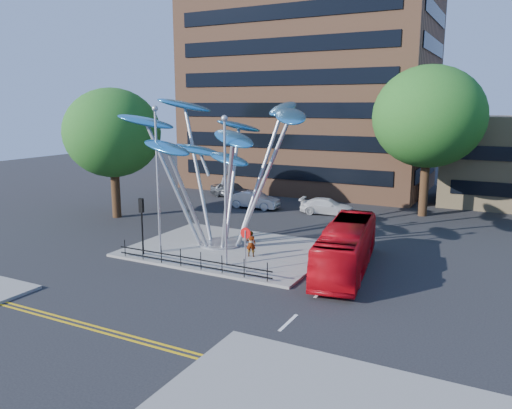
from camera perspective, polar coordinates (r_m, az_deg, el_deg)
The scene contains 18 objects.
ground at distance 26.15m, azimuth -7.77°, elevation -8.87°, with size 120.00×120.00×0.00m, color black.
traffic_island at distance 31.43m, azimuth -2.97°, elevation -5.15°, with size 12.00×9.00×0.15m, color slate.
double_yellow_near at distance 21.91m, azimuth -17.06°, elevation -13.38°, with size 40.00×0.12×0.01m, color gold.
double_yellow_far at distance 21.72m, azimuth -17.63°, elevation -13.65°, with size 40.00×0.12×0.01m, color gold.
brick_tower at distance 56.12m, azimuth 6.32°, elevation 17.41°, with size 25.00×15.00×30.00m, color brown.
tree_right at distance 42.46m, azimuth 19.13°, elevation 9.43°, with size 8.80×8.80×12.11m.
tree_left at distance 41.27m, azimuth -16.08°, elevation 7.85°, with size 7.60×7.60×10.32m.
leaf_sculpture at distance 31.35m, azimuth -4.17°, elevation 7.44°, with size 12.72×9.54×9.51m.
street_lamp_left at distance 30.29m, azimuth -11.23°, elevation 4.24°, with size 0.36×0.36×8.80m.
street_lamp_right at distance 27.08m, azimuth -3.54°, elevation 3.05°, with size 0.36×0.36×8.30m.
traffic_light_island at distance 30.29m, azimuth -12.94°, elevation -1.10°, with size 0.28×0.18×3.42m.
no_entry_sign_island at distance 26.61m, azimuth -1.21°, elevation -4.29°, with size 0.60×0.10×2.45m.
pedestrian_railing_front at distance 27.83m, azimuth -7.48°, elevation -6.40°, with size 10.00×0.06×1.00m.
red_bus at distance 27.75m, azimuth 10.26°, elevation -4.85°, with size 2.25×9.60×2.67m, color #B50812.
pedestrian at distance 29.51m, azimuth -0.58°, elevation -4.51°, with size 0.57×0.37×1.56m, color gray.
parked_car_left at distance 49.35m, azimuth -2.79°, elevation 1.72°, with size 1.80×4.48×1.53m, color #3C3F43.
parked_car_mid at distance 43.94m, azimuth -0.19°, elevation 0.53°, with size 1.59×4.56×1.50m, color #AAADB2.
parked_car_right at distance 42.05m, azimuth 8.14°, elevation -0.21°, with size 1.84×4.54×1.32m, color silver.
Camera 1 is at (14.28, -19.98, 8.97)m, focal length 35.00 mm.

